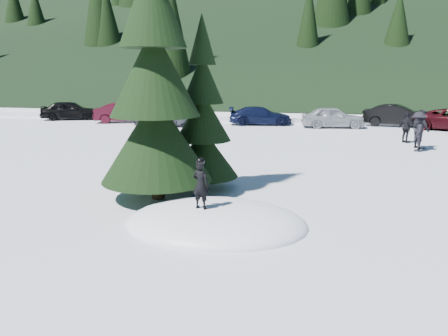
% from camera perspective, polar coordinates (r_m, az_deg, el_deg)
% --- Properties ---
extents(ground, '(200.00, 200.00, 0.00)m').
position_cam_1_polar(ground, '(10.76, -0.99, -7.31)').
color(ground, white).
rests_on(ground, ground).
extents(snow_mound, '(4.48, 3.52, 0.96)m').
position_cam_1_polar(snow_mound, '(10.76, -0.99, -7.31)').
color(snow_mound, white).
rests_on(snow_mound, ground).
extents(forest_hillside, '(200.00, 60.00, 25.00)m').
position_cam_1_polar(forest_hillside, '(64.51, 11.05, 20.00)').
color(forest_hillside, black).
rests_on(forest_hillside, ground).
extents(spruce_tall, '(3.20, 3.20, 8.60)m').
position_cam_1_polar(spruce_tall, '(12.53, -9.07, 10.82)').
color(spruce_tall, '#2F1F0F').
rests_on(spruce_tall, ground).
extents(spruce_short, '(2.20, 2.20, 5.37)m').
position_cam_1_polar(spruce_short, '(13.62, -2.78, 5.93)').
color(spruce_short, '#2F1F0F').
rests_on(spruce_short, ground).
extents(child_skier, '(0.48, 0.38, 1.15)m').
position_cam_1_polar(child_skier, '(10.24, -3.06, -2.18)').
color(child_skier, black).
rests_on(child_skier, snow_mound).
extents(adult_0, '(0.94, 1.08, 1.88)m').
position_cam_1_polar(adult_0, '(23.35, 24.32, 4.64)').
color(adult_0, black).
rests_on(adult_0, ground).
extents(adult_1, '(0.91, 0.99, 1.62)m').
position_cam_1_polar(adult_1, '(24.91, 22.75, 4.89)').
color(adult_1, black).
rests_on(adult_1, ground).
extents(adult_2, '(1.01, 1.35, 1.86)m').
position_cam_1_polar(adult_2, '(22.46, 24.01, 4.38)').
color(adult_2, black).
rests_on(adult_2, ground).
extents(car_0, '(4.75, 3.30, 1.50)m').
position_cam_1_polar(car_0, '(36.75, -19.46, 7.14)').
color(car_0, black).
rests_on(car_0, ground).
extents(car_1, '(4.69, 2.92, 1.46)m').
position_cam_1_polar(car_1, '(33.52, -12.84, 7.06)').
color(car_1, '#390A15').
rests_on(car_1, ground).
extents(car_2, '(4.68, 2.71, 1.23)m').
position_cam_1_polar(car_2, '(31.26, -8.00, 6.68)').
color(car_2, '#53565C').
rests_on(car_2, ground).
extents(car_3, '(4.69, 2.57, 1.29)m').
position_cam_1_polar(car_3, '(31.32, 4.77, 6.82)').
color(car_3, black).
rests_on(car_3, ground).
extents(car_4, '(4.36, 2.24, 1.42)m').
position_cam_1_polar(car_4, '(30.41, 14.04, 6.46)').
color(car_4, '#9A9FA3').
rests_on(car_4, ground).
extents(car_5, '(4.79, 2.41, 1.51)m').
position_cam_1_polar(car_5, '(32.52, 21.71, 6.39)').
color(car_5, black).
rests_on(car_5, ground).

